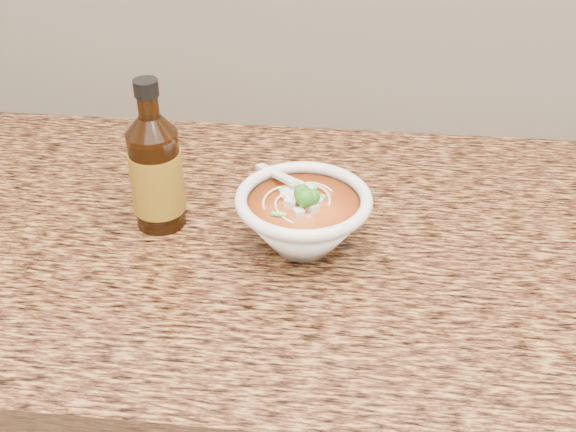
# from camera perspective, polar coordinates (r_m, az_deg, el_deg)

# --- Properties ---
(counter_slab) EXTENTS (4.00, 0.68, 0.04)m
(counter_slab) POSITION_cam_1_polar(r_m,az_deg,el_deg) (0.99, 8.65, -2.61)
(counter_slab) COLOR #A0753A
(counter_slab) RESTS_ON cabinet
(soup_bowl) EXTENTS (0.18, 0.18, 0.10)m
(soup_bowl) POSITION_cam_1_polar(r_m,az_deg,el_deg) (0.93, 1.22, -0.27)
(soup_bowl) COLOR white
(soup_bowl) RESTS_ON counter_slab
(hot_sauce_bottle) EXTENTS (0.09, 0.09, 0.21)m
(hot_sauce_bottle) POSITION_cam_1_polar(r_m,az_deg,el_deg) (0.97, -10.38, 3.38)
(hot_sauce_bottle) COLOR #311806
(hot_sauce_bottle) RESTS_ON counter_slab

